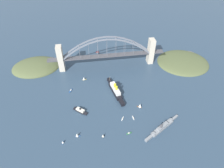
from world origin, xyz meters
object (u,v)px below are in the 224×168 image
seaplane_taxiing_near_bridge (98,52)px  small_boat_7 (140,106)px  small_boat_8 (103,136)px  small_boat_6 (63,142)px  small_boat_1 (129,133)px  small_boat_5 (123,119)px  ocean_liner (115,90)px  small_boat_2 (77,135)px  small_boat_3 (84,78)px  naval_cruiser (162,127)px  small_boat_0 (71,90)px  harbor_arch_bridge (107,54)px  harbor_ferry_steamer (80,110)px  small_boat_4 (133,118)px

seaplane_taxiing_near_bridge → small_boat_7: (-61.32, 210.98, 2.29)m
small_boat_8 → small_boat_6: bearing=1.6°
small_boat_1 → small_boat_5: (4.68, -32.28, 0.04)m
ocean_liner → small_boat_2: ocean_liner is taller
small_boat_3 → small_boat_6: 161.74m
small_boat_5 → small_boat_6: bearing=18.2°
small_boat_6 → naval_cruiser: bearing=-178.9°
small_boat_1 → small_boat_0: bearing=-51.4°
small_boat_8 → small_boat_0: bearing=-66.3°
ocean_liner → small_boat_0: 93.61m
naval_cruiser → small_boat_1: naval_cruiser is taller
small_boat_2 → small_boat_6: bearing=21.6°
small_boat_8 → small_boat_7: bearing=-144.4°
naval_cruiser → small_boat_6: naval_cruiser is taller
harbor_arch_bridge → small_boat_3: harbor_arch_bridge is taller
harbor_arch_bridge → harbor_ferry_steamer: (68.96, 140.70, -30.00)m
harbor_ferry_steamer → small_boat_2: bearing=83.1°
naval_cruiser → small_boat_6: 166.83m
small_boat_0 → ocean_liner: bearing=168.4°
ocean_liner → small_boat_7: (-39.52, 48.70, -1.71)m
harbor_ferry_steamer → small_boat_5: size_ratio=2.96×
small_boat_8 → small_boat_1: bearing=-179.8°
small_boat_4 → small_boat_6: 127.85m
small_boat_4 → small_boat_5: 19.38m
harbor_arch_bridge → harbor_ferry_steamer: harbor_arch_bridge is taller
small_boat_2 → small_boat_1: bearing=175.3°
small_boat_1 → small_boat_6: (108.82, 1.98, 2.17)m
small_boat_4 → small_boat_3: bearing=-55.9°
harbor_arch_bridge → naval_cruiser: size_ratio=3.75×
small_boat_2 → small_boat_3: small_boat_2 is taller
small_boat_7 → ocean_liner: bearing=-50.9°
ocean_liner → harbor_ferry_steamer: 84.48m
naval_cruiser → harbor_ferry_steamer: (137.28, -60.23, -0.52)m
small_boat_7 → seaplane_taxiing_near_bridge: bearing=-73.8°
small_boat_7 → small_boat_8: (77.13, 55.26, -1.22)m
harbor_ferry_steamer → small_boat_5: 80.20m
ocean_liner → small_boat_5: 71.74m
seaplane_taxiing_near_bridge → small_boat_4: bearing=100.3°
harbor_arch_bridge → small_boat_4: 175.90m
small_boat_0 → small_boat_8: size_ratio=1.64×
small_boat_2 → small_boat_7: 128.50m
small_boat_2 → harbor_ferry_steamer: bearing=-96.9°
small_boat_4 → small_boat_5: (19.34, -1.19, -0.10)m
small_boat_0 → small_boat_2: (-11.88, 115.48, 3.32)m
small_boat_5 → small_boat_1: bearing=98.2°
small_boat_2 → small_boat_8: (-42.06, 7.25, -0.78)m
naval_cruiser → seaplane_taxiing_near_bridge: bearing=-72.0°
harbor_ferry_steamer → seaplane_taxiing_near_bridge: 210.83m
small_boat_1 → small_boat_6: bearing=1.0°
ocean_liner → small_boat_7: 62.74m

